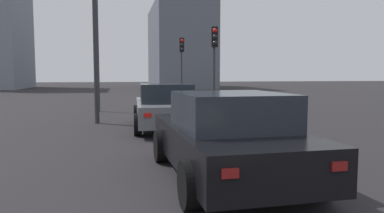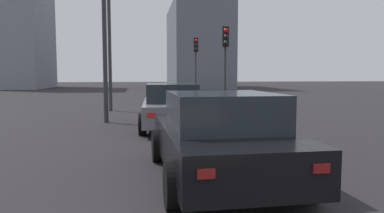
% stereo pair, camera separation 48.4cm
% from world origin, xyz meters
% --- Properties ---
extents(car_grey_lead, '(4.52, 2.12, 1.44)m').
position_xyz_m(car_grey_lead, '(9.09, 0.21, 0.70)').
color(car_grey_lead, slate).
rests_on(car_grey_lead, ground_plane).
extents(car_black_second, '(4.31, 2.18, 1.44)m').
position_xyz_m(car_black_second, '(3.26, -0.12, 0.70)').
color(car_black_second, black).
rests_on(car_black_second, ground_plane).
extents(traffic_light_near_left, '(0.32, 0.29, 4.06)m').
position_xyz_m(traffic_light_near_left, '(20.70, -2.32, 2.92)').
color(traffic_light_near_left, '#2D2D30').
rests_on(traffic_light_near_left, ground_plane).
extents(traffic_light_near_right, '(0.32, 0.30, 3.86)m').
position_xyz_m(traffic_light_near_right, '(13.44, -2.57, 2.78)').
color(traffic_light_near_right, '#2D2D30').
rests_on(traffic_light_near_right, ground_plane).
extents(street_lamp_far, '(0.56, 0.36, 8.30)m').
position_xyz_m(street_lamp_far, '(14.94, 2.63, 4.82)').
color(street_lamp_far, '#2D2D30').
rests_on(street_lamp_far, ground_plane).
extents(building_facade_left, '(15.39, 6.79, 10.48)m').
position_xyz_m(building_facade_left, '(44.54, -6.00, 5.24)').
color(building_facade_left, slate).
rests_on(building_facade_left, ground_plane).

